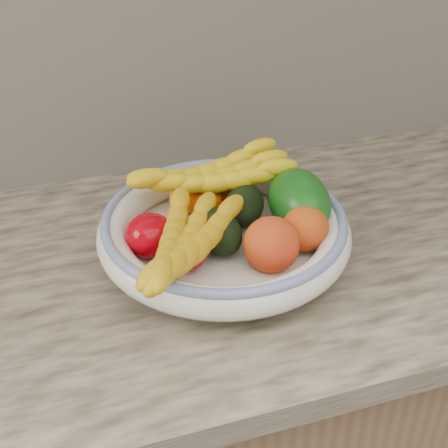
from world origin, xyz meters
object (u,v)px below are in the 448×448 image
at_px(fruit_bowl, 224,230).
at_px(banana_bunch_back, 210,180).
at_px(green_mango, 299,202).
at_px(banana_bunch_front, 184,249).

bearing_deg(fruit_bowl, banana_bunch_back, 86.66).
xyz_separation_m(fruit_bowl, banana_bunch_back, (0.01, 0.09, 0.04)).
height_order(fruit_bowl, green_mango, green_mango).
distance_m(fruit_bowl, green_mango, 0.13).
height_order(fruit_bowl, banana_bunch_back, banana_bunch_back).
relative_size(fruit_bowl, banana_bunch_back, 1.37).
distance_m(fruit_bowl, banana_bunch_back, 0.10).
bearing_deg(green_mango, banana_bunch_back, 142.85).
bearing_deg(banana_bunch_back, fruit_bowl, -95.75).
bearing_deg(fruit_bowl, banana_bunch_front, -137.75).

